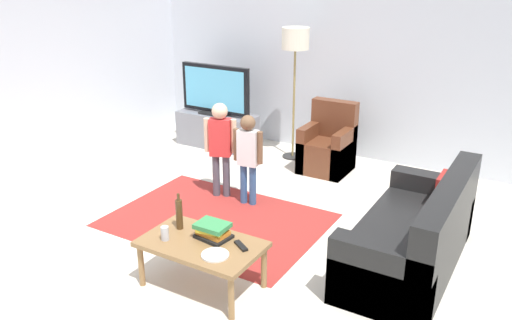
% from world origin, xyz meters
% --- Properties ---
extents(ground, '(7.80, 7.80, 0.00)m').
position_xyz_m(ground, '(0.00, 0.00, 0.00)').
color(ground, beige).
extents(wall_back, '(6.00, 0.12, 2.70)m').
position_xyz_m(wall_back, '(0.00, 3.00, 1.35)').
color(wall_back, silver).
rests_on(wall_back, ground).
extents(wall_left, '(0.12, 6.00, 2.70)m').
position_xyz_m(wall_left, '(-3.00, 0.00, 1.35)').
color(wall_left, silver).
rests_on(wall_left, ground).
extents(area_rug, '(2.20, 1.60, 0.01)m').
position_xyz_m(area_rug, '(-0.31, 0.31, 0.00)').
color(area_rug, '#9E2D28').
rests_on(area_rug, ground).
extents(tv_stand, '(1.20, 0.44, 0.50)m').
position_xyz_m(tv_stand, '(-1.67, 2.30, 0.24)').
color(tv_stand, slate).
rests_on(tv_stand, ground).
extents(tv, '(1.10, 0.28, 0.71)m').
position_xyz_m(tv, '(-1.67, 2.28, 0.85)').
color(tv, black).
rests_on(tv, tv_stand).
extents(couch, '(0.80, 1.80, 0.86)m').
position_xyz_m(couch, '(1.74, 0.45, 0.29)').
color(couch, black).
rests_on(couch, ground).
extents(armchair, '(0.60, 0.60, 0.90)m').
position_xyz_m(armchair, '(0.11, 2.26, 0.30)').
color(armchair, brown).
rests_on(armchair, ground).
extents(floor_lamp, '(0.36, 0.36, 1.78)m').
position_xyz_m(floor_lamp, '(-0.50, 2.45, 1.54)').
color(floor_lamp, '#262626').
rests_on(floor_lamp, ground).
extents(child_near_tv, '(0.35, 0.21, 1.11)m').
position_xyz_m(child_near_tv, '(-0.62, 0.86, 0.67)').
color(child_near_tv, '#4C4C59').
rests_on(child_near_tv, ground).
extents(child_center, '(0.35, 0.17, 1.04)m').
position_xyz_m(child_center, '(-0.24, 0.84, 0.62)').
color(child_center, '#33598C').
rests_on(child_center, ground).
extents(coffee_table, '(1.00, 0.60, 0.42)m').
position_xyz_m(coffee_table, '(0.27, -0.74, 0.37)').
color(coffee_table, olive).
rests_on(coffee_table, ground).
extents(book_stack, '(0.30, 0.25, 0.13)m').
position_xyz_m(book_stack, '(0.31, -0.63, 0.49)').
color(book_stack, black).
rests_on(book_stack, coffee_table).
extents(bottle, '(0.06, 0.06, 0.33)m').
position_xyz_m(bottle, '(-0.03, -0.64, 0.56)').
color(bottle, '#4C3319').
rests_on(bottle, coffee_table).
extents(tv_remote, '(0.17, 0.13, 0.02)m').
position_xyz_m(tv_remote, '(0.59, -0.64, 0.43)').
color(tv_remote, black).
rests_on(tv_remote, coffee_table).
extents(soda_can, '(0.07, 0.07, 0.12)m').
position_xyz_m(soda_can, '(-0.01, -0.86, 0.48)').
color(soda_can, silver).
rests_on(soda_can, coffee_table).
extents(plate, '(0.22, 0.22, 0.02)m').
position_xyz_m(plate, '(0.49, -0.86, 0.43)').
color(plate, white).
rests_on(plate, coffee_table).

